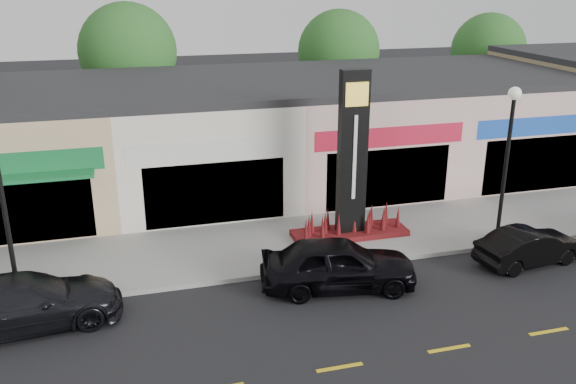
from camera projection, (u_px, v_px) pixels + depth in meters
name	position (u px, v px, depth m)	size (l,w,h in m)	color
ground	(304.00, 307.00, 17.68)	(120.00, 120.00, 0.00)	black
sidewalk	(269.00, 245.00, 21.60)	(52.00, 4.30, 0.15)	gray
curb	(285.00, 273.00, 19.56)	(52.00, 0.20, 0.15)	gray
shop_beige	(27.00, 147.00, 25.14)	(7.00, 10.85, 4.80)	tan
shop_cream	(197.00, 136.00, 26.91)	(7.00, 10.01, 4.80)	beige
shop_pink_w	(346.00, 126.00, 28.67)	(7.00, 10.01, 4.80)	beige
shop_pink_e	(477.00, 117.00, 30.42)	(7.00, 10.01, 4.80)	beige
tree_rear_west	(128.00, 52.00, 32.62)	(5.20, 5.20, 7.83)	#382619
tree_rear_mid	(339.00, 51.00, 35.75)	(4.80, 4.80, 7.29)	#382619
tree_rear_east	(488.00, 50.00, 38.34)	(4.60, 4.60, 6.94)	#382619
lamp_west_near	(1.00, 191.00, 16.77)	(0.44, 0.44, 5.47)	black
lamp_east_near	(508.00, 149.00, 20.79)	(0.44, 0.44, 5.47)	black
pylon_sign	(352.00, 180.00, 21.47)	(4.20, 1.30, 6.00)	#550E17
car_dark_sedan	(25.00, 303.00, 16.46)	(5.09, 2.07, 1.48)	black
car_black_sedan	(338.00, 264.00, 18.51)	(4.73, 1.90, 1.61)	black
car_black_conv	(530.00, 247.00, 20.15)	(3.73, 1.30, 1.23)	black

